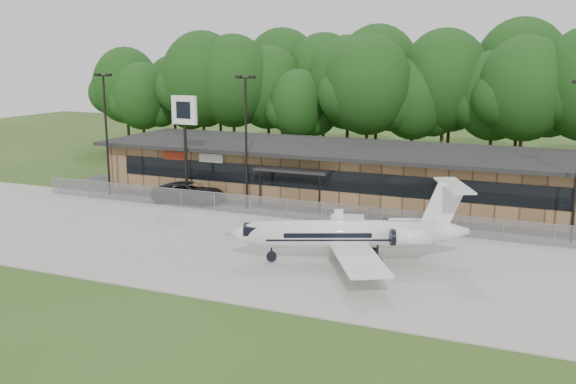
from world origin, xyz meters
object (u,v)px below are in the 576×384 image
at_px(pole_sign, 185,121).
at_px(business_jet, 353,235).
at_px(terminal, 339,171).
at_px(suv, 189,193).

bearing_deg(pole_sign, business_jet, -26.03).
relative_size(terminal, pole_sign, 4.77).
distance_m(suv, pole_sign, 5.75).
bearing_deg(terminal, pole_sign, -145.89).
xyz_separation_m(terminal, pole_sign, (-10.55, -7.14, 4.41)).
relative_size(suv, pole_sign, 0.70).
height_order(terminal, suv, terminal).
distance_m(business_jet, suv, 19.32).
relative_size(business_jet, suv, 2.30).
height_order(terminal, business_jet, business_jet).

